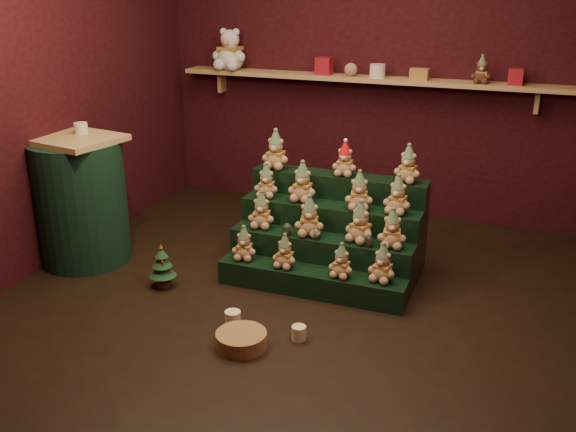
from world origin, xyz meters
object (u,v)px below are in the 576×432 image
at_px(side_table, 81,200).
at_px(brown_bear, 482,70).
at_px(snow_globe_b, 316,234).
at_px(wicker_basket, 241,340).
at_px(snow_globe_a, 287,229).
at_px(riser_tier_front, 311,282).
at_px(mini_christmas_tree, 162,266).
at_px(mug_right, 299,333).
at_px(white_bear, 230,44).
at_px(snow_globe_c, 369,241).
at_px(mug_left, 233,319).

height_order(side_table, brown_bear, brown_bear).
xyz_separation_m(snow_globe_b, side_table, (-1.90, -0.25, 0.11)).
bearing_deg(wicker_basket, snow_globe_a, 94.96).
distance_m(riser_tier_front, wicker_basket, 0.87).
relative_size(riser_tier_front, snow_globe_a, 14.95).
relative_size(snow_globe_b, mini_christmas_tree, 0.24).
bearing_deg(snow_globe_a, mug_right, -63.88).
xyz_separation_m(wicker_basket, white_bear, (-1.31, 2.63, 1.52)).
bearing_deg(snow_globe_c, white_bear, 138.86).
xyz_separation_m(snow_globe_c, brown_bear, (0.52, 1.62, 1.03)).
height_order(riser_tier_front, mug_left, riser_tier_front).
bearing_deg(mini_christmas_tree, snow_globe_c, 17.81).
bearing_deg(brown_bear, wicker_basket, -116.66).
distance_m(side_table, brown_bear, 3.50).
bearing_deg(snow_globe_c, brown_bear, 72.09).
distance_m(snow_globe_a, mug_right, 0.96).
relative_size(snow_globe_b, white_bear, 0.16).
xyz_separation_m(snow_globe_b, snow_globe_c, (0.40, 0.00, 0.00)).
bearing_deg(riser_tier_front, mug_left, -116.79).
distance_m(mug_right, wicker_basket, 0.37).
xyz_separation_m(riser_tier_front, mug_left, (-0.32, -0.64, -0.04)).
relative_size(snow_globe_a, snow_globe_b, 1.15).
bearing_deg(snow_globe_a, snow_globe_b, 0.00).
xyz_separation_m(mug_left, wicker_basket, (0.16, -0.21, -0.00)).
bearing_deg(side_table, snow_globe_a, 18.31).
bearing_deg(mini_christmas_tree, riser_tier_front, 15.93).
relative_size(mug_left, brown_bear, 0.46).
bearing_deg(white_bear, wicker_basket, -60.04).
distance_m(snow_globe_a, mini_christmas_tree, 0.96).
relative_size(riser_tier_front, white_bear, 2.82).
xyz_separation_m(snow_globe_c, side_table, (-2.29, -0.25, 0.10)).
xyz_separation_m(snow_globe_a, mug_right, (0.39, -0.80, -0.36)).
xyz_separation_m(snow_globe_c, mug_right, (-0.24, -0.80, -0.36)).
height_order(snow_globe_a, white_bear, white_bear).
bearing_deg(snow_globe_b, snow_globe_c, 0.00).
distance_m(mini_christmas_tree, mug_left, 0.82).
bearing_deg(mug_left, snow_globe_a, 84.68).
bearing_deg(snow_globe_c, wicker_basket, -118.07).
height_order(snow_globe_b, mug_right, snow_globe_b).
bearing_deg(snow_globe_c, mug_right, -106.51).
bearing_deg(snow_globe_b, side_table, -172.48).
bearing_deg(wicker_basket, mini_christmas_tree, 148.55).
bearing_deg(snow_globe_c, riser_tier_front, -157.17).
xyz_separation_m(mini_christmas_tree, wicker_basket, (0.90, -0.55, -0.12)).
bearing_deg(side_table, snow_globe_b, 17.29).
height_order(snow_globe_c, side_table, side_table).
height_order(snow_globe_c, mug_left, snow_globe_c).
distance_m(snow_globe_b, mug_right, 0.89).
height_order(mug_left, wicker_basket, mug_left).
bearing_deg(mug_right, mini_christmas_tree, 164.40).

